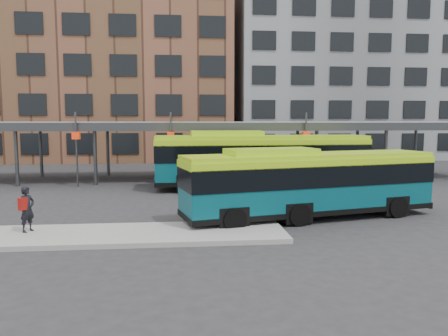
# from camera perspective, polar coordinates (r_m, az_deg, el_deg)

# --- Properties ---
(ground) EXTENTS (120.00, 120.00, 0.00)m
(ground) POSITION_cam_1_polar(r_m,az_deg,el_deg) (19.52, 1.38, -6.37)
(ground) COLOR #28282B
(ground) RESTS_ON ground
(boarding_island) EXTENTS (14.00, 3.00, 0.18)m
(boarding_island) POSITION_cam_1_polar(r_m,az_deg,el_deg) (16.75, -16.52, -8.44)
(boarding_island) COLOR gray
(boarding_island) RESTS_ON ground
(canopy) EXTENTS (40.00, 6.53, 4.80)m
(canopy) POSITION_cam_1_polar(r_m,az_deg,el_deg) (31.87, -1.52, 5.58)
(canopy) COLOR #999B9E
(canopy) RESTS_ON ground
(building_brick) EXTENTS (26.00, 14.00, 22.00)m
(building_brick) POSITION_cam_1_polar(r_m,az_deg,el_deg) (51.93, -14.45, 13.47)
(building_brick) COLOR brown
(building_brick) RESTS_ON ground
(building_grey) EXTENTS (24.00, 14.00, 20.00)m
(building_grey) POSITION_cam_1_polar(r_m,az_deg,el_deg) (54.42, 14.45, 12.07)
(building_grey) COLOR slate
(building_grey) RESTS_ON ground
(bus_front) EXTENTS (11.48, 4.89, 3.10)m
(bus_front) POSITION_cam_1_polar(r_m,az_deg,el_deg) (19.28, 11.05, -1.78)
(bus_front) COLOR #074B57
(bus_front) RESTS_ON ground
(bus_rear) EXTENTS (13.24, 3.21, 3.63)m
(bus_rear) POSITION_cam_1_polar(r_m,az_deg,el_deg) (27.39, 4.76, 1.24)
(bus_rear) COLOR #074B57
(bus_rear) RESTS_ON ground
(pedestrian) EXTENTS (0.65, 0.73, 1.69)m
(pedestrian) POSITION_cam_1_polar(r_m,az_deg,el_deg) (17.61, -24.35, -4.87)
(pedestrian) COLOR black
(pedestrian) RESTS_ON boarding_island
(bike_rack) EXTENTS (4.69, 1.52, 1.02)m
(bike_rack) POSITION_cam_1_polar(r_m,az_deg,el_deg) (34.50, 19.85, -0.46)
(bike_rack) COLOR slate
(bike_rack) RESTS_ON ground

